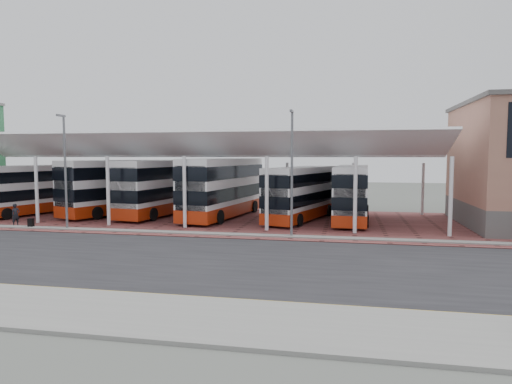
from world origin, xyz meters
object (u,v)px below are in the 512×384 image
Objects in this scene: bus_4 at (302,194)px; bus_5 at (352,194)px; bus_0 at (32,190)px; bus_2 at (162,188)px; pedestrian at (16,215)px; bus_3 at (223,188)px; bus_1 at (120,187)px.

bus_5 is at bearing 20.03° from bus_4.
bus_5 is (27.74, 1.36, 0.01)m from bus_0.
bus_2 is at bearing 24.57° from bus_0.
pedestrian is at bearing -46.96° from bus_0.
bus_2 is at bearing -176.59° from bus_3.
bus_4 is at bearing -174.16° from bus_5.
bus_3 is at bearing -37.03° from pedestrian.
bus_3 is (9.64, -0.42, 0.08)m from bus_1.
bus_0 is 23.80m from bus_4.
pedestrian is (-4.15, -8.12, -1.55)m from bus_1.
bus_5 is (10.60, -0.11, -0.29)m from bus_3.
bus_5 is 25.58m from pedestrian.
bus_3 is 7.42× the size of pedestrian.
bus_2 is 5.71m from bus_3.
bus_0 is at bearing -162.06° from bus_2.
bus_1 is 0.96× the size of bus_3.
bus_2 is at bearing -167.39° from bus_4.
bus_4 is at bearing 4.13° from bus_2.
bus_2 reaches higher than bus_0.
bus_4 is (12.31, -0.86, -0.25)m from bus_2.
pedestrian is at bearing -142.28° from bus_3.
bus_4 is 3.98m from bus_5.
bus_3 is 1.15× the size of bus_4.
bus_0 is 6.52× the size of pedestrian.
bus_1 is at bearing -166.10° from bus_4.
bus_3 is 15.88m from pedestrian.
bus_2 is (11.46, 1.98, 0.22)m from bus_0.
bus_2 is 1.12× the size of bus_4.
bus_3 is 10.60m from bus_5.
bus_0 is 1.01× the size of bus_5.
bus_5 is 6.45× the size of pedestrian.
bus_1 reaches higher than bus_5.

